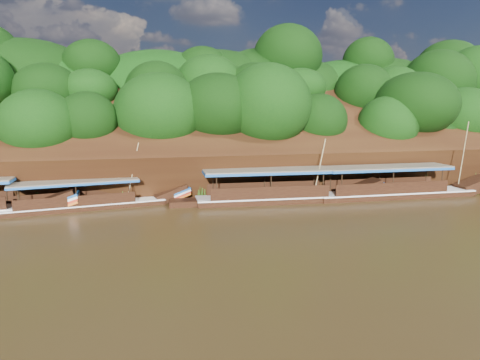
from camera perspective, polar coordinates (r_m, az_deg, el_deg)
The scene contains 6 objects.
ground at distance 31.36m, azimuth 9.67°, elevation -5.26°, with size 160.00×160.00×0.00m, color black.
riverbank at distance 52.36m, azimuth -0.06°, elevation 2.76°, with size 120.00×30.06×19.40m.
boat_0 at distance 42.06m, azimuth 19.35°, elevation -1.12°, with size 16.49×3.04×6.88m.
boat_1 at distance 37.85m, azimuth 5.74°, elevation -1.75°, with size 15.55×3.27×5.62m.
boat_2 at distance 37.08m, azimuth -17.17°, elevation -2.52°, with size 13.96×4.13×5.26m.
reeds at distance 39.18m, azimuth -0.09°, elevation -0.92°, with size 49.43×2.13×1.91m.
Camera 1 is at (-12.07, -27.89, 7.77)m, focal length 35.00 mm.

